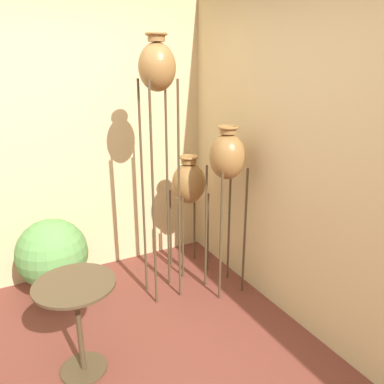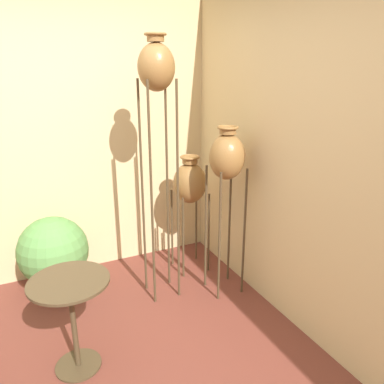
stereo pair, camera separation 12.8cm
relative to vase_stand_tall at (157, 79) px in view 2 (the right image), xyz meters
The scene contains 7 objects.
wall_back 1.29m from the vase_stand_tall, 138.38° to the left, with size 7.32×0.06×2.70m.
wall_right 1.30m from the vase_stand_tall, 48.36° to the right, with size 0.06×7.32×2.70m.
vase_stand_tall is the anchor object (origin of this frame).
vase_stand_medium 0.84m from the vase_stand_tall, 20.14° to the right, with size 0.29×0.29×1.48m.
vase_stand_short 1.08m from the vase_stand_tall, 34.98° to the left, with size 0.32×0.32×1.15m.
side_table 1.70m from the vase_stand_tall, 145.24° to the right, with size 0.51×0.51×0.66m.
potted_plant 1.72m from the vase_stand_tall, 155.89° to the left, with size 0.60×0.60×0.72m.
Camera 2 is at (-0.14, -1.85, 1.91)m, focal length 35.00 mm.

